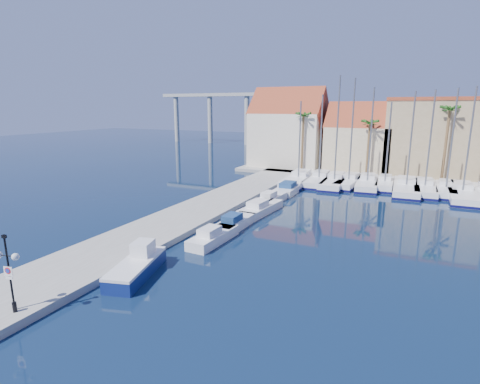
# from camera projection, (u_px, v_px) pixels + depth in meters

# --- Properties ---
(ground) EXTENTS (260.00, 260.00, 0.00)m
(ground) POSITION_uv_depth(u_px,v_px,m) (190.00, 301.00, 20.98)
(ground) COLOR black
(ground) RESTS_ON ground
(quay_west) EXTENTS (6.00, 77.00, 0.50)m
(quay_west) POSITION_uv_depth(u_px,v_px,m) (188.00, 216.00, 36.58)
(quay_west) COLOR gray
(quay_west) RESTS_ON ground
(shore_north) EXTENTS (54.00, 16.00, 0.50)m
(shore_north) POSITION_uv_depth(u_px,v_px,m) (411.00, 174.00, 58.90)
(shore_north) COLOR gray
(shore_north) RESTS_ON ground
(lamp_post) EXTENTS (1.36, 0.57, 4.06)m
(lamp_post) POSITION_uv_depth(u_px,v_px,m) (8.00, 261.00, 18.61)
(lamp_post) COLOR black
(lamp_post) RESTS_ON quay_west
(bollard) EXTENTS (0.21, 0.21, 0.53)m
(bollard) POSITION_uv_depth(u_px,v_px,m) (15.00, 307.00, 18.94)
(bollard) COLOR black
(bollard) RESTS_ON quay_west
(fishing_boat) EXTENTS (3.25, 5.85, 1.95)m
(fishing_boat) POSITION_uv_depth(u_px,v_px,m) (137.00, 265.00, 24.17)
(fishing_boat) COLOR navy
(fishing_boat) RESTS_ON ground
(motorboat_west_0) EXTENTS (1.96, 5.50, 1.40)m
(motorboat_west_0) POSITION_uv_depth(u_px,v_px,m) (213.00, 237.00, 29.96)
(motorboat_west_0) COLOR white
(motorboat_west_0) RESTS_ON ground
(motorboat_west_1) EXTENTS (1.80, 5.50, 1.40)m
(motorboat_west_1) POSITION_uv_depth(u_px,v_px,m) (235.00, 223.00, 33.53)
(motorboat_west_1) COLOR white
(motorboat_west_1) RESTS_ON ground
(motorboat_west_2) EXTENTS (2.65, 6.63, 1.40)m
(motorboat_west_2) POSITION_uv_depth(u_px,v_px,m) (260.00, 208.00, 38.39)
(motorboat_west_2) COLOR white
(motorboat_west_2) RESTS_ON ground
(motorboat_west_3) EXTENTS (2.12, 5.59, 1.40)m
(motorboat_west_3) POSITION_uv_depth(u_px,v_px,m) (271.00, 199.00, 42.29)
(motorboat_west_3) COLOR white
(motorboat_west_3) RESTS_ON ground
(motorboat_west_4) EXTENTS (2.42, 7.17, 1.40)m
(motorboat_west_4) POSITION_uv_depth(u_px,v_px,m) (289.00, 188.00, 47.80)
(motorboat_west_4) COLOR white
(motorboat_west_4) RESTS_ON ground
(sailboat_0) EXTENTS (3.54, 11.72, 11.42)m
(sailboat_0) POSITION_uv_depth(u_px,v_px,m) (300.00, 179.00, 53.70)
(sailboat_0) COLOR white
(sailboat_0) RESTS_ON ground
(sailboat_1) EXTENTS (3.15, 10.76, 12.25)m
(sailboat_1) POSITION_uv_depth(u_px,v_px,m) (320.00, 179.00, 53.28)
(sailboat_1) COLOR white
(sailboat_1) RESTS_ON ground
(sailboat_2) EXTENTS (3.19, 10.72, 14.63)m
(sailboat_2) POSITION_uv_depth(u_px,v_px,m) (335.00, 181.00, 51.81)
(sailboat_2) COLOR white
(sailboat_2) RESTS_ON ground
(sailboat_3) EXTENTS (3.09, 9.26, 14.30)m
(sailboat_3) POSITION_uv_depth(u_px,v_px,m) (350.00, 181.00, 51.58)
(sailboat_3) COLOR white
(sailboat_3) RESTS_ON ground
(sailboat_4) EXTENTS (3.53, 10.38, 13.12)m
(sailboat_4) POSITION_uv_depth(u_px,v_px,m) (367.00, 183.00, 50.82)
(sailboat_4) COLOR white
(sailboat_4) RESTS_ON ground
(sailboat_5) EXTENTS (2.37, 8.18, 11.26)m
(sailboat_5) POSITION_uv_depth(u_px,v_px,m) (385.00, 183.00, 50.29)
(sailboat_5) COLOR white
(sailboat_5) RESTS_ON ground
(sailboat_6) EXTENTS (3.54, 11.75, 12.51)m
(sailboat_6) POSITION_uv_depth(u_px,v_px,m) (406.00, 187.00, 48.29)
(sailboat_6) COLOR white
(sailboat_6) RESTS_ON ground
(sailboat_7) EXTENTS (2.92, 10.07, 12.67)m
(sailboat_7) POSITION_uv_depth(u_px,v_px,m) (425.00, 188.00, 47.67)
(sailboat_7) COLOR white
(sailboat_7) RESTS_ON ground
(sailboat_8) EXTENTS (2.50, 8.77, 12.83)m
(sailboat_8) POSITION_uv_depth(u_px,v_px,m) (446.00, 189.00, 46.73)
(sailboat_8) COLOR white
(sailboat_8) RESTS_ON ground
(sailboat_9) EXTENTS (3.38, 12.10, 12.94)m
(sailboat_9) POSITION_uv_depth(u_px,v_px,m) (462.00, 192.00, 45.10)
(sailboat_9) COLOR white
(sailboat_9) RESTS_ON ground
(building_0) EXTENTS (12.30, 9.00, 13.50)m
(building_0) POSITION_uv_depth(u_px,v_px,m) (289.00, 131.00, 65.05)
(building_0) COLOR beige
(building_0) RESTS_ON shore_north
(building_1) EXTENTS (10.30, 8.00, 11.00)m
(building_1) POSITION_uv_depth(u_px,v_px,m) (359.00, 141.00, 60.27)
(building_1) COLOR #C1B288
(building_1) RESTS_ON shore_north
(building_2) EXTENTS (14.20, 10.20, 11.50)m
(building_2) POSITION_uv_depth(u_px,v_px,m) (437.00, 137.00, 56.30)
(building_2) COLOR tan
(building_2) RESTS_ON shore_north
(palm_0) EXTENTS (2.60, 2.60, 10.15)m
(palm_0) POSITION_uv_depth(u_px,v_px,m) (303.00, 117.00, 58.40)
(palm_0) COLOR brown
(palm_0) RESTS_ON shore_north
(palm_1) EXTENTS (2.60, 2.60, 9.15)m
(palm_1) POSITION_uv_depth(u_px,v_px,m) (370.00, 124.00, 54.40)
(palm_1) COLOR brown
(palm_1) RESTS_ON shore_north
(palm_2) EXTENTS (2.60, 2.60, 11.15)m
(palm_2) POSITION_uv_depth(u_px,v_px,m) (450.00, 112.00, 49.77)
(palm_2) COLOR brown
(palm_2) RESTS_ON shore_north
(viaduct) EXTENTS (48.00, 2.20, 14.45)m
(viaduct) POSITION_uv_depth(u_px,v_px,m) (231.00, 108.00, 107.23)
(viaduct) COLOR #9E9E99
(viaduct) RESTS_ON ground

